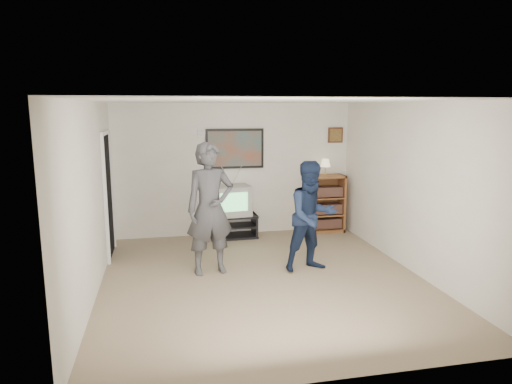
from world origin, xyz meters
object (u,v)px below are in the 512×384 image
object	(u,v)px
crt_television	(232,200)
person_short	(312,216)
media_stand	(233,226)
bookshelf	(326,203)
person_tall	(210,209)

from	to	relation	value
crt_television	person_short	distance (m)	2.16
media_stand	person_short	world-z (taller)	person_short
crt_television	person_short	xyz separation A→B (m)	(0.90, -1.96, 0.11)
crt_television	bookshelf	size ratio (longest dim) A/B	0.59
crt_television	person_short	size ratio (longest dim) A/B	0.40
person_tall	media_stand	bearing A→B (deg)	61.66
media_stand	person_tall	world-z (taller)	person_tall
person_short	bookshelf	bearing A→B (deg)	54.23
media_stand	crt_television	world-z (taller)	crt_television
crt_television	person_tall	world-z (taller)	person_tall
media_stand	person_short	bearing A→B (deg)	-66.92
media_stand	crt_television	distance (m)	0.50
media_stand	crt_television	bearing A→B (deg)	179.07
bookshelf	person_short	size ratio (longest dim) A/B	0.68
crt_television	bookshelf	distance (m)	1.89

